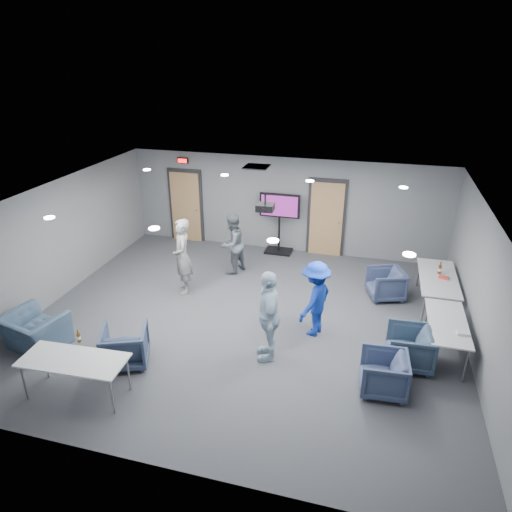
% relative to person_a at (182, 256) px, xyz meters
% --- Properties ---
extents(floor, '(9.00, 9.00, 0.00)m').
position_rel_person_a_xyz_m(floor, '(1.78, -0.86, -0.92)').
color(floor, '#3E4146').
rests_on(floor, ground).
extents(ceiling, '(9.00, 9.00, 0.00)m').
position_rel_person_a_xyz_m(ceiling, '(1.78, -0.86, 1.78)').
color(ceiling, white).
rests_on(ceiling, wall_back).
extents(wall_back, '(9.00, 0.02, 2.70)m').
position_rel_person_a_xyz_m(wall_back, '(1.78, 3.14, 0.43)').
color(wall_back, slate).
rests_on(wall_back, floor).
extents(wall_front, '(9.00, 0.02, 2.70)m').
position_rel_person_a_xyz_m(wall_front, '(1.78, -4.86, 0.43)').
color(wall_front, slate).
rests_on(wall_front, floor).
extents(wall_left, '(0.02, 8.00, 2.70)m').
position_rel_person_a_xyz_m(wall_left, '(-2.72, -0.86, 0.43)').
color(wall_left, slate).
rests_on(wall_left, floor).
extents(wall_right, '(0.02, 8.00, 2.70)m').
position_rel_person_a_xyz_m(wall_right, '(6.28, -0.86, 0.43)').
color(wall_right, slate).
rests_on(wall_right, floor).
extents(door_left, '(1.06, 0.17, 2.24)m').
position_rel_person_a_xyz_m(door_left, '(-1.22, 3.10, 0.15)').
color(door_left, black).
rests_on(door_left, wall_back).
extents(door_right, '(1.06, 0.17, 2.24)m').
position_rel_person_a_xyz_m(door_right, '(2.98, 3.10, 0.15)').
color(door_right, black).
rests_on(door_right, wall_back).
extents(exit_sign, '(0.32, 0.08, 0.16)m').
position_rel_person_a_xyz_m(exit_sign, '(-1.22, 3.08, 1.53)').
color(exit_sign, black).
rests_on(exit_sign, wall_back).
extents(hvac_diffuser, '(0.60, 0.60, 0.03)m').
position_rel_person_a_xyz_m(hvac_diffuser, '(1.28, 1.94, 1.77)').
color(hvac_diffuser, black).
rests_on(hvac_diffuser, ceiling).
extents(downlights, '(6.18, 3.78, 0.02)m').
position_rel_person_a_xyz_m(downlights, '(1.78, -0.86, 1.77)').
color(downlights, white).
rests_on(downlights, ceiling).
extents(person_a, '(0.70, 0.80, 1.84)m').
position_rel_person_a_xyz_m(person_a, '(0.00, 0.00, 0.00)').
color(person_a, gray).
rests_on(person_a, floor).
extents(person_b, '(0.85, 0.95, 1.60)m').
position_rel_person_a_xyz_m(person_b, '(0.80, 1.30, -0.12)').
color(person_b, slate).
rests_on(person_b, floor).
extents(person_c, '(0.72, 1.14, 1.80)m').
position_rel_person_a_xyz_m(person_c, '(2.57, -1.98, -0.02)').
color(person_c, '#A4BED3').
rests_on(person_c, floor).
extents(person_d, '(0.90, 1.17, 1.60)m').
position_rel_person_a_xyz_m(person_d, '(3.28, -0.96, -0.12)').
color(person_d, '#17339A').
rests_on(person_d, floor).
extents(chair_right_a, '(0.99, 0.97, 0.71)m').
position_rel_person_a_xyz_m(chair_right_a, '(4.68, 0.95, -0.56)').
color(chair_right_a, '#36405E').
rests_on(chair_right_a, floor).
extents(chair_right_b, '(0.86, 0.84, 0.75)m').
position_rel_person_a_xyz_m(chair_right_b, '(5.13, -1.55, -0.54)').
color(chair_right_b, '#36485E').
rests_on(chair_right_b, floor).
extents(chair_right_c, '(0.83, 0.81, 0.71)m').
position_rel_person_a_xyz_m(chair_right_c, '(4.68, -2.41, -0.56)').
color(chair_right_c, '#3A4664').
rests_on(chair_right_c, floor).
extents(chair_front_a, '(1.05, 1.06, 0.75)m').
position_rel_person_a_xyz_m(chair_front_a, '(0.07, -2.86, -0.54)').
color(chair_front_a, '#34405A').
rests_on(chair_front_a, floor).
extents(chair_front_b, '(1.27, 1.16, 0.71)m').
position_rel_person_a_xyz_m(chair_front_b, '(-1.90, -2.86, -0.56)').
color(chair_front_b, '#3C5067').
rests_on(chair_front_b, floor).
extents(table_right_a, '(0.81, 1.94, 0.73)m').
position_rel_person_a_xyz_m(table_right_a, '(5.78, 0.85, -0.23)').
color(table_right_a, silver).
rests_on(table_right_a, floor).
extents(table_right_b, '(0.70, 1.68, 0.73)m').
position_rel_person_a_xyz_m(table_right_b, '(5.78, -1.05, -0.24)').
color(table_right_b, silver).
rests_on(table_right_b, floor).
extents(table_front_left, '(1.78, 0.82, 0.73)m').
position_rel_person_a_xyz_m(table_front_left, '(-0.27, -3.86, -0.23)').
color(table_front_left, silver).
rests_on(table_front_left, floor).
extents(bottle_front, '(0.07, 0.07, 0.25)m').
position_rel_person_a_xyz_m(bottle_front, '(-0.46, -3.40, -0.10)').
color(bottle_front, '#56320E').
rests_on(bottle_front, table_front_left).
extents(bottle_right, '(0.08, 0.08, 0.29)m').
position_rel_person_a_xyz_m(bottle_right, '(5.81, 1.03, -0.08)').
color(bottle_right, '#56320E').
rests_on(bottle_right, table_right_a).
extents(snack_box, '(0.23, 0.19, 0.04)m').
position_rel_person_a_xyz_m(snack_box, '(5.88, 0.81, -0.17)').
color(snack_box, red).
rests_on(snack_box, table_right_a).
extents(wrapper, '(0.22, 0.16, 0.05)m').
position_rel_person_a_xyz_m(wrapper, '(6.00, -1.41, -0.16)').
color(wrapper, silver).
rests_on(wrapper, table_right_b).
extents(tv_stand, '(1.14, 0.54, 1.74)m').
position_rel_person_a_xyz_m(tv_stand, '(1.69, 2.89, 0.07)').
color(tv_stand, black).
rests_on(tv_stand, floor).
extents(projector, '(0.37, 0.35, 0.36)m').
position_rel_person_a_xyz_m(projector, '(2.07, -0.29, 1.49)').
color(projector, black).
rests_on(projector, ceiling).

